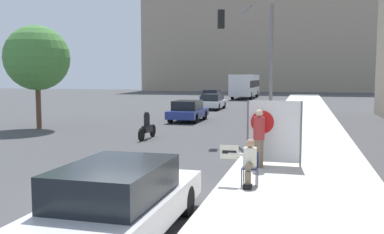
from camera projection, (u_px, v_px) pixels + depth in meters
ground_plane at (125, 203)px, 9.95m from camera, size 160.00×160.00×0.00m
sidewalk_curb at (303, 129)px, 23.37m from camera, size 4.20×90.00×0.15m
building_backdrop_far at (275, 16)px, 84.24m from camera, size 52.00×12.00×29.64m
seated_protester at (249, 161)px, 10.93m from camera, size 0.97×0.77×1.18m
jogger_on_sidewalk at (259, 138)px, 13.01m from camera, size 0.34×0.34×1.78m
protest_banner at (273, 132)px, 13.32m from camera, size 1.70×0.06×2.03m
traffic_light_pole at (253, 49)px, 19.76m from camera, size 2.51×2.28×6.11m
parked_car_curbside at (118, 201)px, 7.69m from camera, size 1.89×4.75×1.39m
car_on_road_nearest at (188, 111)px, 27.94m from camera, size 1.86×4.13×1.36m
car_on_road_midblock at (212, 102)px, 38.02m from camera, size 1.76×4.44×1.38m
car_on_road_distant at (212, 96)px, 48.46m from camera, size 1.89×4.38×1.42m
city_bus_on_road at (245, 85)px, 57.19m from camera, size 2.62×11.47×3.15m
motorcycle_on_road at (147, 127)px, 20.04m from camera, size 0.28×2.09×1.29m
street_tree_near_curb at (37, 58)px, 23.73m from camera, size 3.60×3.60×5.76m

